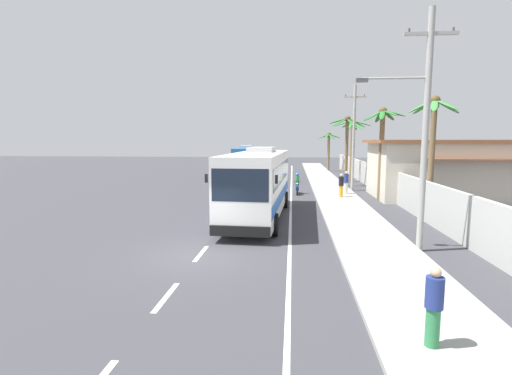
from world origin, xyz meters
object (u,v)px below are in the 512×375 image
object	(u,v)px
motorcycle_beside_bus	(297,186)
roadside_building	(478,169)
palm_nearest	(347,137)
palm_farthest	(352,138)
palm_fourth	(433,134)
coach_bus_far_lane	(248,160)
utility_pole_nearest	(423,125)
palm_third	(382,137)
utility_pole_mid	(354,136)
pedestrian_far_walk	(434,305)
coach_bus_foreground	(259,182)
palm_second	(329,144)
pedestrian_midwalk	(341,185)
pedestrian_near_kerb	(346,182)

from	to	relation	value
motorcycle_beside_bus	roadside_building	xyz separation A→B (m)	(13.12, -1.20, 1.50)
palm_nearest	palm_farthest	world-z (taller)	palm_nearest
palm_fourth	roadside_building	size ratio (longest dim) A/B	0.43
coach_bus_far_lane	palm_farthest	xyz separation A→B (m)	(11.24, -4.01, 2.59)
utility_pole_nearest	palm_third	bearing A→B (deg)	83.78
roadside_building	utility_pole_mid	bearing A→B (deg)	156.85
motorcycle_beside_bus	pedestrian_far_walk	size ratio (longest dim) A/B	1.17
coach_bus_far_lane	motorcycle_beside_bus	distance (m)	14.70
utility_pole_mid	coach_bus_foreground	bearing A→B (deg)	-120.20
palm_second	palm_third	xyz separation A→B (m)	(1.33, -25.25, 0.79)
motorcycle_beside_bus	utility_pole_nearest	distance (m)	16.53
pedestrian_midwalk	palm_nearest	bearing A→B (deg)	60.20
motorcycle_beside_bus	utility_pole_mid	xyz separation A→B (m)	(4.69, 2.41, 3.93)
pedestrian_far_walk	utility_pole_mid	bearing A→B (deg)	-62.08
motorcycle_beside_bus	roadside_building	distance (m)	13.26
motorcycle_beside_bus	palm_third	distance (m)	7.51
pedestrian_near_kerb	palm_nearest	world-z (taller)	palm_nearest
coach_bus_far_lane	motorcycle_beside_bus	bearing A→B (deg)	-67.55
pedestrian_near_kerb	pedestrian_midwalk	xyz separation A→B (m)	(-0.61, -1.81, -0.02)
palm_second	utility_pole_mid	bearing A→B (deg)	-89.51
roadside_building	pedestrian_far_walk	bearing A→B (deg)	-116.33
palm_third	roadside_building	bearing A→B (deg)	11.82
coach_bus_far_lane	roadside_building	xyz separation A→B (m)	(18.71, -14.73, 0.26)
coach_bus_far_lane	utility_pole_mid	world-z (taller)	utility_pole_mid
pedestrian_midwalk	palm_farthest	world-z (taller)	palm_farthest
pedestrian_midwalk	palm_second	distance (m)	25.01
pedestrian_near_kerb	pedestrian_midwalk	world-z (taller)	pedestrian_near_kerb
pedestrian_near_kerb	utility_pole_mid	distance (m)	4.66
utility_pole_nearest	palm_second	xyz separation A→B (m)	(0.05, 37.88, -1.13)
coach_bus_foreground	palm_fourth	distance (m)	9.70
coach_bus_far_lane	motorcycle_beside_bus	xyz separation A→B (m)	(5.59, -13.53, -1.24)
motorcycle_beside_bus	pedestrian_far_walk	world-z (taller)	pedestrian_far_walk
palm_fourth	palm_farthest	xyz separation A→B (m)	(-1.42, 18.57, -0.12)
pedestrian_midwalk	palm_fourth	size ratio (longest dim) A/B	0.26
pedestrian_far_walk	palm_second	world-z (taller)	palm_second
utility_pole_nearest	palm_farthest	world-z (taller)	utility_pole_nearest
utility_pole_nearest	palm_farthest	xyz separation A→B (m)	(1.17, 24.88, -0.37)
motorcycle_beside_bus	palm_farthest	size ratio (longest dim) A/B	0.30
utility_pole_nearest	palm_nearest	distance (m)	20.91
pedestrian_near_kerb	palm_fourth	xyz separation A→B (m)	(3.29, -8.56, 3.56)
coach_bus_far_lane	palm_fourth	size ratio (longest dim) A/B	1.68
utility_pole_mid	palm_third	bearing A→B (deg)	-77.29
palm_third	palm_fourth	distance (m)	6.44
palm_second	palm_third	size ratio (longest dim) A/B	0.81
coach_bus_far_lane	utility_pole_nearest	world-z (taller)	utility_pole_nearest
palm_third	palm_fourth	xyz separation A→B (m)	(1.22, -6.32, 0.09)
roadside_building	palm_third	bearing A→B (deg)	-168.18
motorcycle_beside_bus	pedestrian_near_kerb	bearing A→B (deg)	-7.29
pedestrian_midwalk	utility_pole_mid	xyz separation A→B (m)	(1.53, 4.70, 3.57)
palm_third	roadside_building	size ratio (longest dim) A/B	0.43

